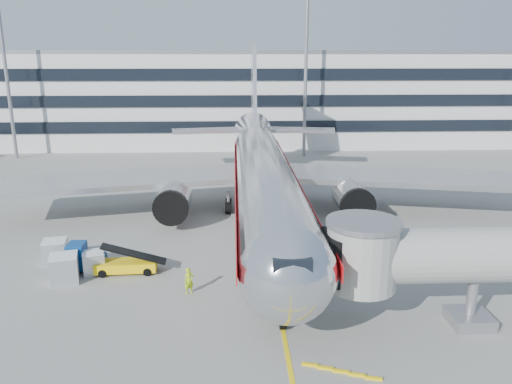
{
  "coord_description": "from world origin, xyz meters",
  "views": [
    {
      "loc": [
        -2.55,
        -32.56,
        14.47
      ],
      "look_at": [
        -0.85,
        6.27,
        4.0
      ],
      "focal_mm": 35.0,
      "sensor_mm": 36.0,
      "label": 1
    }
  ],
  "objects_px": {
    "main_jet": "(263,174)",
    "ramp_worker": "(189,281)",
    "cargo_container_left": "(55,252)",
    "cargo_container_right": "(93,262)",
    "baggage_tug": "(83,258)",
    "belt_loader": "(126,265)",
    "cargo_container_front": "(64,269)"
  },
  "relations": [
    {
      "from": "main_jet",
      "to": "cargo_container_front",
      "type": "height_order",
      "value": "main_jet"
    },
    {
      "from": "baggage_tug",
      "to": "belt_loader",
      "type": "bearing_deg",
      "value": -10.59
    },
    {
      "from": "cargo_container_right",
      "to": "baggage_tug",
      "type": "bearing_deg",
      "value": 148.72
    },
    {
      "from": "cargo_container_right",
      "to": "belt_loader",
      "type": "bearing_deg",
      "value": -1.56
    },
    {
      "from": "main_jet",
      "to": "ramp_worker",
      "type": "height_order",
      "value": "main_jet"
    },
    {
      "from": "cargo_container_right",
      "to": "ramp_worker",
      "type": "relative_size",
      "value": 1.05
    },
    {
      "from": "belt_loader",
      "to": "baggage_tug",
      "type": "relative_size",
      "value": 1.65
    },
    {
      "from": "belt_loader",
      "to": "cargo_container_right",
      "type": "xyz_separation_m",
      "value": [
        -2.26,
        0.06,
        0.17
      ]
    },
    {
      "from": "main_jet",
      "to": "ramp_worker",
      "type": "xyz_separation_m",
      "value": [
        -5.52,
        -15.23,
        -3.37
      ]
    },
    {
      "from": "belt_loader",
      "to": "cargo_container_right",
      "type": "bearing_deg",
      "value": 178.44
    },
    {
      "from": "main_jet",
      "to": "belt_loader",
      "type": "relative_size",
      "value": 11.54
    },
    {
      "from": "belt_loader",
      "to": "baggage_tug",
      "type": "xyz_separation_m",
      "value": [
        -3.12,
        0.58,
        0.27
      ]
    },
    {
      "from": "main_jet",
      "to": "ramp_worker",
      "type": "distance_m",
      "value": 16.55
    },
    {
      "from": "cargo_container_left",
      "to": "ramp_worker",
      "type": "height_order",
      "value": "cargo_container_left"
    },
    {
      "from": "cargo_container_front",
      "to": "cargo_container_left",
      "type": "bearing_deg",
      "value": 117.64
    },
    {
      "from": "cargo_container_front",
      "to": "cargo_container_right",
      "type": "bearing_deg",
      "value": 41.76
    },
    {
      "from": "main_jet",
      "to": "baggage_tug",
      "type": "distance_m",
      "value": 17.71
    },
    {
      "from": "cargo_container_right",
      "to": "cargo_container_front",
      "type": "xyz_separation_m",
      "value": [
        -1.53,
        -1.36,
        0.17
      ]
    },
    {
      "from": "baggage_tug",
      "to": "cargo_container_right",
      "type": "bearing_deg",
      "value": -31.28
    },
    {
      "from": "main_jet",
      "to": "ramp_worker",
      "type": "relative_size",
      "value": 29.44
    },
    {
      "from": "main_jet",
      "to": "cargo_container_left",
      "type": "bearing_deg",
      "value": -147.74
    },
    {
      "from": "cargo_container_left",
      "to": "cargo_container_right",
      "type": "height_order",
      "value": "cargo_container_left"
    },
    {
      "from": "baggage_tug",
      "to": "cargo_container_front",
      "type": "xyz_separation_m",
      "value": [
        -0.67,
        -1.88,
        0.07
      ]
    },
    {
      "from": "cargo_container_left",
      "to": "ramp_worker",
      "type": "xyz_separation_m",
      "value": [
        10.12,
        -5.36,
        -0.01
      ]
    },
    {
      "from": "baggage_tug",
      "to": "cargo_container_front",
      "type": "distance_m",
      "value": 2.0
    },
    {
      "from": "cargo_container_left",
      "to": "baggage_tug",
      "type": "bearing_deg",
      "value": -29.72
    },
    {
      "from": "baggage_tug",
      "to": "ramp_worker",
      "type": "xyz_separation_m",
      "value": [
        7.76,
        -4.02,
        -0.0
      ]
    },
    {
      "from": "cargo_container_left",
      "to": "ramp_worker",
      "type": "bearing_deg",
      "value": -27.92
    },
    {
      "from": "belt_loader",
      "to": "baggage_tug",
      "type": "height_order",
      "value": "belt_loader"
    },
    {
      "from": "main_jet",
      "to": "cargo_container_left",
      "type": "height_order",
      "value": "main_jet"
    },
    {
      "from": "belt_loader",
      "to": "ramp_worker",
      "type": "xyz_separation_m",
      "value": [
        4.64,
        -3.43,
        0.27
      ]
    },
    {
      "from": "main_jet",
      "to": "cargo_container_right",
      "type": "bearing_deg",
      "value": -136.62
    }
  ]
}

